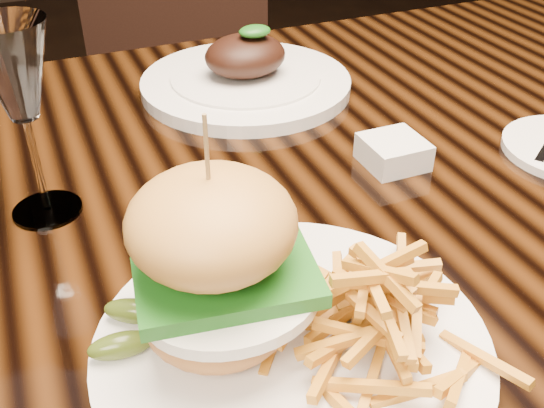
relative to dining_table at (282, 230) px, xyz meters
name	(u,v)px	position (x,y,z in m)	size (l,w,h in m)	color
dining_table	(282,230)	(0.00, 0.00, 0.00)	(1.60, 0.90, 0.75)	black
burger_plate	(288,301)	(-0.10, -0.24, 0.13)	(0.31, 0.31, 0.20)	silver
ramekin	(393,152)	(0.13, -0.03, 0.09)	(0.07, 0.07, 0.03)	silver
wine_glass	(16,78)	(-0.25, 0.03, 0.22)	(0.07, 0.07, 0.20)	white
far_dish	(246,78)	(0.04, 0.23, 0.09)	(0.29, 0.29, 0.09)	silver
chair_far	(175,63)	(0.10, 0.89, -0.13)	(0.59, 0.59, 0.95)	black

